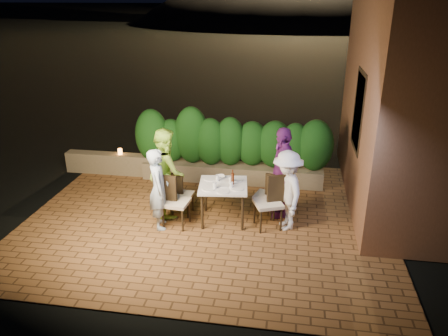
% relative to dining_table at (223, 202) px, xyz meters
% --- Properties ---
extents(ground, '(400.00, 400.00, 0.00)m').
position_rel_dining_table_xyz_m(ground, '(-0.31, -0.37, -0.40)').
color(ground, black).
rests_on(ground, ground).
extents(terrace_floor, '(7.00, 6.00, 0.15)m').
position_rel_dining_table_xyz_m(terrace_floor, '(-0.31, 0.13, -0.45)').
color(terrace_floor, brown).
rests_on(terrace_floor, ground).
extents(building_wall, '(1.60, 5.00, 5.00)m').
position_rel_dining_table_xyz_m(building_wall, '(3.29, 1.63, 2.12)').
color(building_wall, brown).
rests_on(building_wall, ground).
extents(window_pane, '(0.08, 1.00, 1.40)m').
position_rel_dining_table_xyz_m(window_pane, '(2.51, 1.13, 1.62)').
color(window_pane, black).
rests_on(window_pane, building_wall).
extents(window_frame, '(0.06, 1.15, 1.55)m').
position_rel_dining_table_xyz_m(window_frame, '(2.50, 1.13, 1.62)').
color(window_frame, black).
rests_on(window_frame, building_wall).
extents(planter, '(4.20, 0.55, 0.40)m').
position_rel_dining_table_xyz_m(planter, '(-0.11, 1.93, -0.17)').
color(planter, '#76694B').
rests_on(planter, ground).
extents(hedge, '(4.00, 0.70, 1.10)m').
position_rel_dining_table_xyz_m(hedge, '(-0.11, 1.93, 0.57)').
color(hedge, '#144312').
rests_on(hedge, planter).
extents(parapet, '(2.20, 0.30, 0.50)m').
position_rel_dining_table_xyz_m(parapet, '(-3.11, 1.93, -0.12)').
color(parapet, '#76694B').
rests_on(parapet, ground).
extents(hill, '(52.00, 40.00, 22.00)m').
position_rel_dining_table_xyz_m(hill, '(1.69, 59.63, -4.38)').
color(hill, black).
rests_on(hill, ground).
extents(dining_table, '(1.01, 1.01, 0.75)m').
position_rel_dining_table_xyz_m(dining_table, '(0.00, 0.00, 0.00)').
color(dining_table, white).
rests_on(dining_table, ground).
extents(plate_nw, '(0.24, 0.24, 0.01)m').
position_rel_dining_table_xyz_m(plate_nw, '(-0.23, -0.25, 0.38)').
color(plate_nw, white).
rests_on(plate_nw, dining_table).
extents(plate_sw, '(0.23, 0.23, 0.01)m').
position_rel_dining_table_xyz_m(plate_sw, '(-0.30, 0.22, 0.38)').
color(plate_sw, white).
rests_on(plate_sw, dining_table).
extents(plate_ne, '(0.23, 0.23, 0.01)m').
position_rel_dining_table_xyz_m(plate_ne, '(0.29, -0.16, 0.38)').
color(plate_ne, white).
rests_on(plate_ne, dining_table).
extents(plate_se, '(0.20, 0.20, 0.01)m').
position_rel_dining_table_xyz_m(plate_se, '(0.25, 0.24, 0.38)').
color(plate_se, white).
rests_on(plate_se, dining_table).
extents(plate_centre, '(0.22, 0.22, 0.01)m').
position_rel_dining_table_xyz_m(plate_centre, '(0.01, -0.04, 0.38)').
color(plate_centre, white).
rests_on(plate_centre, dining_table).
extents(plate_front, '(0.24, 0.24, 0.01)m').
position_rel_dining_table_xyz_m(plate_front, '(0.05, -0.33, 0.38)').
color(plate_front, white).
rests_on(plate_front, dining_table).
extents(glass_nw, '(0.07, 0.07, 0.12)m').
position_rel_dining_table_xyz_m(glass_nw, '(-0.13, -0.19, 0.44)').
color(glass_nw, silver).
rests_on(glass_nw, dining_table).
extents(glass_sw, '(0.06, 0.06, 0.11)m').
position_rel_dining_table_xyz_m(glass_sw, '(-0.14, 0.15, 0.43)').
color(glass_sw, silver).
rests_on(glass_sw, dining_table).
extents(glass_ne, '(0.06, 0.06, 0.11)m').
position_rel_dining_table_xyz_m(glass_ne, '(0.17, -0.11, 0.43)').
color(glass_ne, silver).
rests_on(glass_ne, dining_table).
extents(glass_se, '(0.07, 0.07, 0.12)m').
position_rel_dining_table_xyz_m(glass_se, '(0.12, 0.13, 0.43)').
color(glass_se, silver).
rests_on(glass_se, dining_table).
extents(beer_bottle, '(0.06, 0.06, 0.30)m').
position_rel_dining_table_xyz_m(beer_bottle, '(0.17, 0.04, 0.52)').
color(beer_bottle, '#451C0B').
rests_on(beer_bottle, dining_table).
extents(bowl, '(0.24, 0.24, 0.04)m').
position_rel_dining_table_xyz_m(bowl, '(-0.11, 0.32, 0.40)').
color(bowl, white).
rests_on(bowl, dining_table).
extents(chair_left_front, '(0.51, 0.51, 1.01)m').
position_rel_dining_table_xyz_m(chair_left_front, '(-0.84, -0.35, 0.13)').
color(chair_left_front, black).
rests_on(chair_left_front, ground).
extents(chair_left_back, '(0.43, 0.43, 0.86)m').
position_rel_dining_table_xyz_m(chair_left_back, '(-0.84, 0.13, 0.05)').
color(chair_left_back, black).
rests_on(chair_left_back, ground).
extents(chair_right_front, '(0.63, 0.63, 1.04)m').
position_rel_dining_table_xyz_m(chair_right_front, '(0.87, -0.14, 0.15)').
color(chair_right_front, black).
rests_on(chair_right_front, ground).
extents(chair_right_back, '(0.51, 0.51, 0.90)m').
position_rel_dining_table_xyz_m(chair_right_back, '(0.80, 0.34, 0.07)').
color(chair_right_back, black).
rests_on(chair_right_back, ground).
extents(diner_blue, '(0.54, 0.66, 1.55)m').
position_rel_dining_table_xyz_m(diner_blue, '(-1.13, -0.44, 0.40)').
color(diner_blue, '#9FB7CC').
rests_on(diner_blue, ground).
extents(diner_green, '(0.99, 1.07, 1.75)m').
position_rel_dining_table_xyz_m(diner_green, '(-1.16, 0.16, 0.50)').
color(diner_green, '#AAE347').
rests_on(diner_green, ground).
extents(diner_white, '(0.86, 1.12, 1.53)m').
position_rel_dining_table_xyz_m(diner_white, '(1.20, -0.10, 0.39)').
color(diner_white, white).
rests_on(diner_white, ground).
extents(diner_purple, '(0.67, 1.13, 1.81)m').
position_rel_dining_table_xyz_m(diner_purple, '(1.09, 0.43, 0.53)').
color(diner_purple, '#732777').
rests_on(diner_purple, ground).
extents(parapet_lamp, '(0.10, 0.10, 0.14)m').
position_rel_dining_table_xyz_m(parapet_lamp, '(-2.84, 1.93, 0.20)').
color(parapet_lamp, orange).
rests_on(parapet_lamp, parapet).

